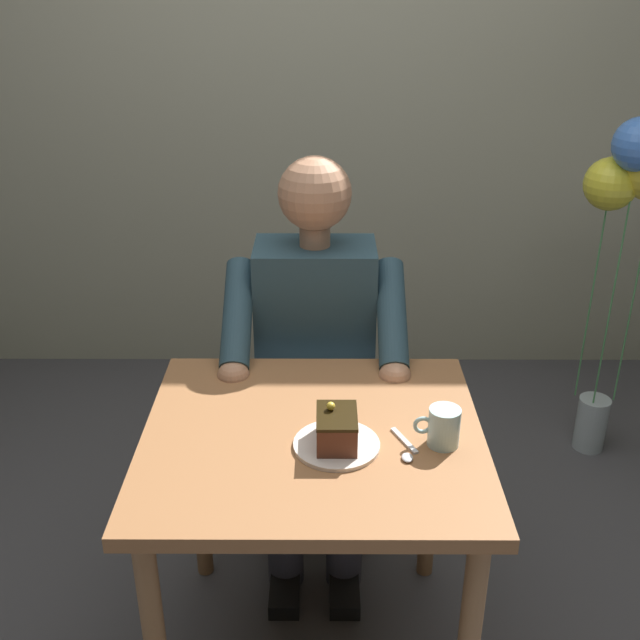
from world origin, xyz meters
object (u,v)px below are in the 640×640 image
seated_person (315,360)px  dessert_spoon (406,450)px  balloon_display (636,199)px  dining_table (313,469)px  chair (316,382)px  coffee_cup (443,426)px  cake_slice (337,428)px

seated_person → dessert_spoon: (-0.21, 0.58, 0.08)m
balloon_display → dining_table: bearing=42.2°
chair → dessert_spoon: chair is taller
coffee_cup → balloon_display: size_ratio=0.08×
dining_table → balloon_display: size_ratio=0.63×
seated_person → coffee_cup: (-0.30, 0.55, 0.13)m
dessert_spoon → balloon_display: bearing=-129.5°
seated_person → dining_table: bearing=90.0°
coffee_cup → balloon_display: balloon_display is taller
cake_slice → dessert_spoon: 0.17m
dining_table → dessert_spoon: dessert_spoon is taller
coffee_cup → dessert_spoon: bearing=18.0°
dessert_spoon → balloon_display: 1.41m
dining_table → chair: size_ratio=0.92×
dining_table → dessert_spoon: 0.25m
balloon_display → dessert_spoon: bearing=50.5°
balloon_display → seated_person: bearing=24.1°
chair → coffee_cup: chair is taller
chair → coffee_cup: bearing=112.7°
dining_table → balloon_display: (-1.09, -0.99, 0.39)m
coffee_cup → dining_table: bearing=-8.9°
chair → dessert_spoon: bearing=106.0°
coffee_cup → cake_slice: bearing=2.4°
seated_person → dessert_spoon: seated_person is taller
chair → coffee_cup: 0.84m
cake_slice → coffee_cup: (-0.25, -0.01, -0.00)m
cake_slice → dessert_spoon: (-0.16, 0.02, -0.05)m
cake_slice → dessert_spoon: bearing=173.7°
dining_table → cake_slice: (-0.06, 0.06, 0.16)m
seated_person → balloon_display: bearing=-155.9°
dessert_spoon → chair: bearing=-74.0°
dining_table → coffee_cup: (-0.30, 0.05, 0.16)m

